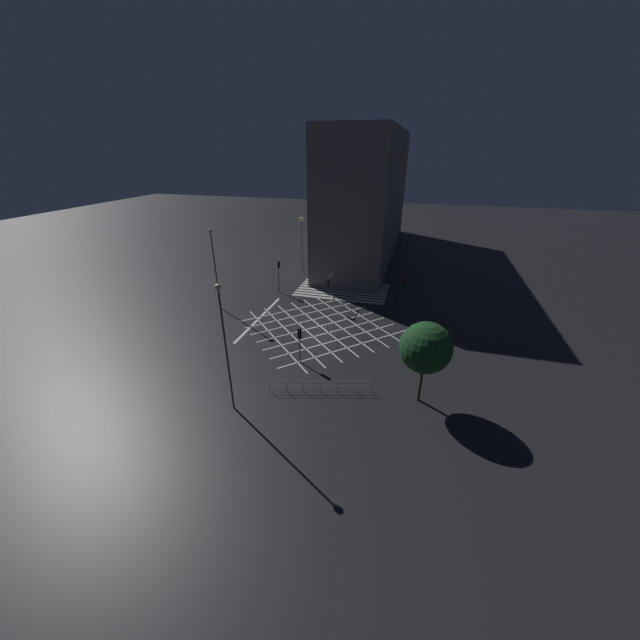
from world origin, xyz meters
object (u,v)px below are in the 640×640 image
at_px(traffic_light_median_south, 330,283).
at_px(traffic_light_se_main, 279,270).
at_px(street_lamp_west, 214,258).
at_px(street_lamp_far, 302,232).
at_px(street_tree_near, 426,348).
at_px(traffic_light_median_north, 300,338).
at_px(traffic_light_sw_cross, 403,289).
at_px(street_lamp_east, 224,332).
at_px(traffic_light_sw_main, 402,282).

xyz_separation_m(traffic_light_median_south, traffic_light_se_main, (7.69, -2.46, 0.15)).
bearing_deg(street_lamp_west, traffic_light_se_main, -125.11).
bearing_deg(street_lamp_far, traffic_light_se_main, 86.60).
bearing_deg(street_tree_near, traffic_light_median_north, -14.77).
height_order(traffic_light_sw_cross, street_lamp_east, street_lamp_east).
xyz_separation_m(traffic_light_median_north, street_lamp_east, (2.79, 7.59, 4.06)).
height_order(traffic_light_se_main, street_lamp_east, street_lamp_east).
distance_m(traffic_light_sw_main, traffic_light_median_south, 8.58).
xyz_separation_m(street_lamp_east, street_lamp_west, (10.48, -16.34, -0.23)).
height_order(traffic_light_sw_cross, street_lamp_west, street_lamp_west).
xyz_separation_m(traffic_light_sw_main, traffic_light_se_main, (16.08, -0.70, -0.15)).
relative_size(traffic_light_median_north, traffic_light_median_south, 0.86).
relative_size(traffic_light_median_north, street_lamp_west, 0.36).
height_order(traffic_light_median_north, traffic_light_sw_cross, traffic_light_sw_cross).
xyz_separation_m(traffic_light_se_main, street_tree_near, (-18.92, 18.69, 1.62)).
bearing_deg(street_tree_near, traffic_light_median_south, -55.34).
bearing_deg(traffic_light_median_north, traffic_light_median_south, 2.42).
xyz_separation_m(street_lamp_far, street_tree_near, (-18.42, 27.12, -1.66)).
bearing_deg(street_lamp_west, traffic_light_sw_main, -163.05).
height_order(traffic_light_median_north, traffic_light_median_south, traffic_light_median_south).
bearing_deg(street_tree_near, traffic_light_sw_cross, -81.74).
xyz_separation_m(traffic_light_sw_cross, street_lamp_west, (21.39, 5.94, 3.71)).
distance_m(traffic_light_se_main, street_lamp_west, 9.28).
relative_size(traffic_light_median_south, street_lamp_west, 0.41).
bearing_deg(street_lamp_west, traffic_light_median_north, 146.58).
xyz_separation_m(traffic_light_sw_main, street_lamp_far, (15.58, -9.13, 3.12)).
bearing_deg(street_lamp_east, street_lamp_far, -81.14).
bearing_deg(street_lamp_far, traffic_light_median_north, 107.70).
xyz_separation_m(traffic_light_sw_cross, street_tree_near, (-2.54, 17.50, 2.13)).
height_order(traffic_light_se_main, street_lamp_far, street_lamp_far).
distance_m(street_lamp_far, street_tree_near, 32.83).
height_order(street_lamp_east, street_lamp_west, street_lamp_east).
height_order(traffic_light_median_north, traffic_light_se_main, traffic_light_se_main).
height_order(traffic_light_sw_main, street_lamp_west, street_lamp_west).
distance_m(traffic_light_sw_main, traffic_light_sw_cross, 0.88).
bearing_deg(street_lamp_west, street_lamp_far, -109.51).
bearing_deg(traffic_light_median_south, street_tree_near, 34.66).
relative_size(traffic_light_sw_cross, street_lamp_far, 0.42).
xyz_separation_m(traffic_light_se_main, street_lamp_far, (-0.50, -8.43, 3.28)).
height_order(traffic_light_median_south, street_lamp_east, street_lamp_east).
xyz_separation_m(traffic_light_sw_main, street_tree_near, (-2.83, 18.00, 1.47)).
relative_size(traffic_light_sw_main, traffic_light_median_south, 1.15).
xyz_separation_m(traffic_light_sw_main, street_lamp_west, (21.09, 6.43, 3.04)).
bearing_deg(street_lamp_west, traffic_light_sw_cross, -164.48).
xyz_separation_m(traffic_light_se_main, street_lamp_west, (5.01, 7.13, 3.19)).
bearing_deg(traffic_light_median_south, traffic_light_median_north, 2.42).
xyz_separation_m(traffic_light_median_north, traffic_light_se_main, (8.26, -15.88, 0.65)).
height_order(traffic_light_sw_main, traffic_light_median_south, traffic_light_sw_main).
xyz_separation_m(traffic_light_median_north, street_lamp_far, (7.76, -24.31, 3.92)).
relative_size(traffic_light_sw_cross, street_tree_near, 0.54).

